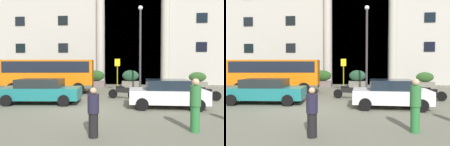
# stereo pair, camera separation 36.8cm
# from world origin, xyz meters

# --- Properties ---
(ground_plane) EXTENTS (80.00, 64.00, 0.12)m
(ground_plane) POSITION_xyz_m (0.00, 0.00, -0.06)
(ground_plane) COLOR #5F5E4F
(office_building_facade) EXTENTS (38.08, 9.70, 18.71)m
(office_building_facade) POSITION_xyz_m (0.01, 17.47, 9.35)
(office_building_facade) COLOR #B1ACA0
(office_building_facade) RESTS_ON ground_plane
(orange_minibus) EXTENTS (7.01, 3.17, 2.59)m
(orange_minibus) POSITION_xyz_m (-3.73, 5.50, 1.56)
(orange_minibus) COLOR orange
(orange_minibus) RESTS_ON ground_plane
(bus_stop_sign) EXTENTS (0.44, 0.08, 2.70)m
(bus_stop_sign) POSITION_xyz_m (1.49, 7.13, 1.67)
(bus_stop_sign) COLOR #9B931D
(bus_stop_sign) RESTS_ON ground_plane
(hedge_planter_far_east) EXTENTS (1.86, 0.88, 1.64)m
(hedge_planter_far_east) POSITION_xyz_m (-0.89, 10.33, 0.79)
(hedge_planter_far_east) COLOR #705F5C
(hedge_planter_far_east) RESTS_ON ground_plane
(hedge_planter_west) EXTENTS (1.71, 0.76, 1.65)m
(hedge_planter_west) POSITION_xyz_m (2.58, 10.65, 0.80)
(hedge_planter_west) COLOR slate
(hedge_planter_west) RESTS_ON ground_plane
(hedge_planter_entrance_right) EXTENTS (1.71, 0.73, 1.49)m
(hedge_planter_entrance_right) POSITION_xyz_m (9.06, 10.55, 0.72)
(hedge_planter_entrance_right) COLOR slate
(hedge_planter_entrance_right) RESTS_ON ground_plane
(hedge_planter_entrance_left) EXTENTS (2.14, 0.85, 1.67)m
(hedge_planter_entrance_left) POSITION_xyz_m (-8.25, 10.36, 0.81)
(hedge_planter_entrance_left) COLOR slate
(hedge_planter_entrance_left) RESTS_ON ground_plane
(hedge_planter_far_west) EXTENTS (1.45, 0.92, 1.36)m
(hedge_planter_far_west) POSITION_xyz_m (-4.13, 10.41, 0.65)
(hedge_planter_far_west) COLOR #716956
(hedge_planter_far_west) RESTS_ON ground_plane
(parked_sedan_far) EXTENTS (3.92, 2.05, 1.46)m
(parked_sedan_far) POSITION_xyz_m (4.52, 0.65, 0.75)
(parked_sedan_far) COLOR white
(parked_sedan_far) RESTS_ON ground_plane
(parked_coupe_end) EXTENTS (4.68, 2.26, 1.41)m
(parked_coupe_end) POSITION_xyz_m (-2.58, 1.18, 0.73)
(parked_coupe_end) COLOR #1B6A6A
(parked_coupe_end) RESTS_ON ground_plane
(motorcycle_near_kerb) EXTENTS (2.02, 0.57, 0.89)m
(motorcycle_near_kerb) POSITION_xyz_m (7.13, 3.03, 0.46)
(motorcycle_near_kerb) COLOR black
(motorcycle_near_kerb) RESTS_ON ground_plane
(scooter_by_planter) EXTENTS (1.90, 0.78, 0.89)m
(scooter_by_planter) POSITION_xyz_m (2.05, 3.17, 0.46)
(scooter_by_planter) COLOR black
(scooter_by_planter) RESTS_ON ground_plane
(pedestrian_man_crossing) EXTENTS (0.36, 0.36, 1.80)m
(pedestrian_man_crossing) POSITION_xyz_m (4.78, -3.36, 0.91)
(pedestrian_man_crossing) COLOR #286E33
(pedestrian_man_crossing) RESTS_ON ground_plane
(pedestrian_woman_with_bag) EXTENTS (0.36, 0.36, 1.56)m
(pedestrian_woman_with_bag) POSITION_xyz_m (1.48, -4.18, 0.78)
(pedestrian_woman_with_bag) COLOR black
(pedestrian_woman_with_bag) RESTS_ON ground_plane
(lamppost_plaza_centre) EXTENTS (0.40, 0.40, 7.42)m
(lamppost_plaza_centre) POSITION_xyz_m (3.44, 8.44, 4.33)
(lamppost_plaza_centre) COLOR #3A3439
(lamppost_plaza_centre) RESTS_ON ground_plane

